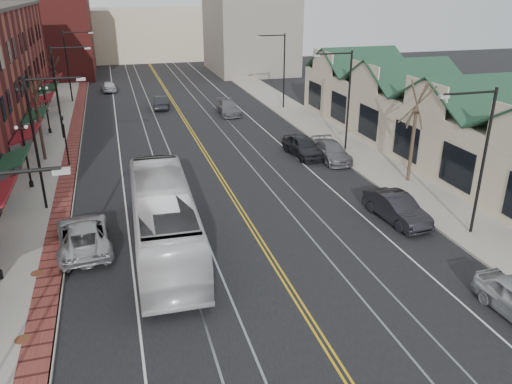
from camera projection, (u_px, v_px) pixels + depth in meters
ground at (321, 339)px, 19.52m from camera, size 160.00×160.00×0.00m
sidewalk_left at (45, 186)px, 34.18m from camera, size 4.00×120.00×0.15m
sidewalk_right at (362, 156)px, 40.32m from camera, size 4.00×120.00×0.15m
building_right at (430, 124)px, 41.01m from camera, size 8.00×36.00×4.60m
backdrop_left at (42, 28)px, 74.90m from camera, size 14.00×18.00×14.00m
backdrop_mid at (144, 34)px, 93.27m from camera, size 22.00×14.00×9.00m
backdrop_right at (249, 36)px, 78.97m from camera, size 12.00×16.00×11.00m
streetlight_l_1 at (42, 130)px, 28.98m from camera, size 3.33×0.25×8.00m
streetlight_l_2 at (61, 83)px, 43.18m from camera, size 3.33×0.25×8.00m
streetlight_l_3 at (71, 59)px, 57.39m from camera, size 3.33×0.25×8.00m
streetlight_r_0 at (479, 148)px, 25.75m from camera, size 3.33×0.25×8.00m
streetlight_r_1 at (344, 91)px, 39.96m from camera, size 3.33×0.25×8.00m
streetlight_r_2 at (280, 63)px, 54.17m from camera, size 3.33×0.25×8.00m
lamppost_l_2 at (27, 158)px, 33.16m from camera, size 0.84×0.28×4.27m
lamppost_l_3 at (47, 111)px, 45.59m from camera, size 0.84×0.28×4.27m
tree_left_near at (38, 117)px, 38.06m from camera, size 1.78×1.37×6.48m
tree_left_far at (56, 84)px, 52.36m from camera, size 1.66×1.28×6.02m
tree_right_mid at (414, 130)px, 33.72m from camera, size 1.90×1.46×6.93m
manhole_mid at (23, 339)px, 19.25m from camera, size 0.60×0.60×0.02m
manhole_far at (37, 273)px, 23.69m from camera, size 0.60×0.60×0.02m
traffic_signal at (65, 137)px, 37.22m from camera, size 0.18×0.15×3.80m
transit_bus at (164, 219)px, 25.48m from camera, size 3.32×12.73×3.52m
parked_suv at (84, 235)px, 25.93m from camera, size 3.02×5.82×1.57m
parked_car_b at (397, 208)px, 29.07m from camera, size 2.12×4.97×1.59m
parked_car_c at (332, 151)px, 39.32m from camera, size 2.21×5.03×1.44m
parked_car_d at (303, 146)px, 40.25m from camera, size 2.35×5.03×1.67m
distant_car_left at (161, 102)px, 55.97m from camera, size 2.07×4.56×1.45m
distant_car_right at (228, 108)px, 53.47m from camera, size 2.14×5.06×1.46m
distant_car_far at (108, 86)px, 64.97m from camera, size 2.21×4.37×1.43m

